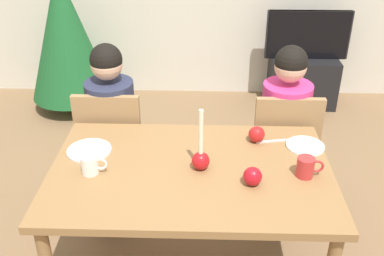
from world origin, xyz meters
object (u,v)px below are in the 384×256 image
object	(u,v)px
tv_stand	(302,81)
apple_by_left_plate	(253,176)
tv	(308,35)
mug_right	(306,167)
chair_right	(282,147)
christmas_tree	(65,35)
plate_left	(89,150)
candle_centerpiece	(201,157)
person_right_child	(283,136)
person_left_child	(113,134)
plate_right	(305,146)
chair_left	(113,144)
apple_near_candle	(257,134)
dining_table	(191,182)
mug_left	(90,165)

from	to	relation	value
tv_stand	apple_by_left_plate	xyz separation A→B (m)	(-0.73, -2.42, 0.55)
tv	mug_right	bearing A→B (deg)	-101.37
chair_right	tv_stand	size ratio (longest dim) A/B	1.41
apple_by_left_plate	christmas_tree	bearing A→B (deg)	123.97
tv	plate_left	world-z (taller)	tv
christmas_tree	candle_centerpiece	distance (m)	2.49
person_right_child	plate_left	xyz separation A→B (m)	(-1.11, -0.49, 0.19)
person_left_child	apple_by_left_plate	xyz separation A→B (m)	(0.81, -0.76, 0.23)
plate_left	apple_by_left_plate	xyz separation A→B (m)	(0.83, -0.26, 0.04)
person_right_child	plate_right	world-z (taller)	person_right_child
tv_stand	apple_by_left_plate	distance (m)	2.59
chair_left	candle_centerpiece	distance (m)	0.88
plate_right	mug_right	distance (m)	0.27
person_left_child	apple_near_candle	bearing A→B (deg)	-22.79
dining_table	plate_right	size ratio (longest dim) A/B	6.88
dining_table	chair_left	world-z (taller)	chair_left
tv_stand	tv	bearing A→B (deg)	90.00
chair_left	mug_right	xyz separation A→B (m)	(1.08, -0.65, 0.29)
chair_right	apple_near_candle	size ratio (longest dim) A/B	10.06
candle_centerpiece	plate_left	xyz separation A→B (m)	(-0.59, 0.14, -0.06)
mug_right	apple_by_left_plate	xyz separation A→B (m)	(-0.26, -0.08, -0.01)
person_right_child	tv_stand	size ratio (longest dim) A/B	1.83
chair_right	tv	distance (m)	1.77
dining_table	chair_right	xyz separation A→B (m)	(0.56, 0.61, -0.15)
person_right_child	apple_near_candle	world-z (taller)	person_right_child
apple_near_candle	apple_by_left_plate	distance (m)	0.40
dining_table	plate_right	bearing A→B (deg)	20.32
person_left_child	chair_left	bearing A→B (deg)	-90.00
chair_right	candle_centerpiece	xyz separation A→B (m)	(-0.52, -0.60, 0.31)
apple_by_left_plate	plate_right	bearing A→B (deg)	47.47
christmas_tree	plate_left	xyz separation A→B (m)	(0.69, -2.00, 0.02)
apple_near_candle	apple_by_left_plate	bearing A→B (deg)	-98.12
tv	apple_near_candle	bearing A→B (deg)	-108.50
person_right_child	apple_near_candle	xyz separation A→B (m)	(-0.22, -0.37, 0.23)
candle_centerpiece	apple_by_left_plate	distance (m)	0.27
candle_centerpiece	apple_near_candle	bearing A→B (deg)	41.87
person_right_child	plate_left	size ratio (longest dim) A/B	5.04
chair_left	mug_right	bearing A→B (deg)	-31.09
christmas_tree	plate_right	size ratio (longest dim) A/B	6.97
candle_centerpiece	dining_table	bearing A→B (deg)	-173.30
tv	plate_left	size ratio (longest dim) A/B	3.40
person_right_child	plate_left	world-z (taller)	person_right_child
person_right_child	apple_by_left_plate	bearing A→B (deg)	-109.69
dining_table	chair_right	distance (m)	0.84
person_left_child	person_right_child	world-z (taller)	same
candle_centerpiece	plate_left	world-z (taller)	candle_centerpiece
tv_stand	mug_right	distance (m)	2.45
dining_table	mug_left	xyz separation A→B (m)	(-0.49, -0.05, 0.13)
dining_table	person_right_child	world-z (taller)	person_right_child
candle_centerpiece	plate_right	bearing A→B (deg)	21.43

